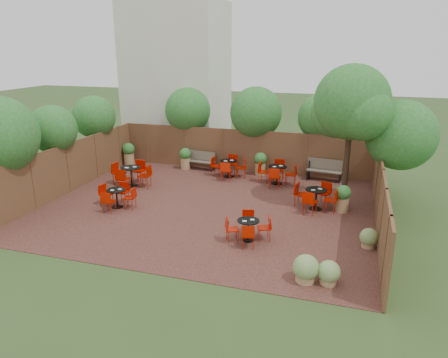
% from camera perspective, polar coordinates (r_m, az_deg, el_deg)
% --- Properties ---
extents(ground, '(80.00, 80.00, 0.00)m').
position_cam_1_polar(ground, '(15.82, -2.30, -3.81)').
color(ground, '#354F23').
rests_on(ground, ground).
extents(courtyard_paving, '(12.00, 10.00, 0.02)m').
position_cam_1_polar(courtyard_paving, '(15.82, -2.30, -3.78)').
color(courtyard_paving, '#341815').
rests_on(courtyard_paving, ground).
extents(fence_back, '(12.00, 0.08, 2.00)m').
position_cam_1_polar(fence_back, '(20.09, 2.44, 3.85)').
color(fence_back, brown).
rests_on(fence_back, ground).
extents(fence_left, '(0.08, 10.00, 2.00)m').
position_cam_1_polar(fence_left, '(18.32, -20.33, 1.38)').
color(fence_left, brown).
rests_on(fence_left, ground).
extents(fence_right, '(0.08, 10.00, 2.00)m').
position_cam_1_polar(fence_right, '(14.70, 20.30, -2.50)').
color(fence_right, brown).
rests_on(fence_right, ground).
extents(neighbour_building, '(5.00, 4.00, 8.00)m').
position_cam_1_polar(neighbour_building, '(23.89, -6.30, 13.26)').
color(neighbour_building, silver).
rests_on(neighbour_building, ground).
extents(overhang_foliage, '(15.90, 10.72, 2.71)m').
position_cam_1_polar(overhang_foliage, '(17.76, -4.18, 7.63)').
color(overhang_foliage, '#256922').
rests_on(overhang_foliage, ground).
extents(courtyard_tree, '(2.79, 2.69, 5.18)m').
position_cam_1_polar(courtyard_tree, '(15.65, 16.80, 9.32)').
color(courtyard_tree, black).
rests_on(courtyard_tree, courtyard_paving).
extents(park_bench_left, '(1.45, 0.62, 0.87)m').
position_cam_1_polar(park_bench_left, '(20.44, -3.13, 2.54)').
color(park_bench_left, brown).
rests_on(park_bench_left, courtyard_paving).
extents(park_bench_right, '(1.56, 0.67, 0.94)m').
position_cam_1_polar(park_bench_right, '(19.26, 13.39, 1.24)').
color(park_bench_right, brown).
rests_on(park_bench_right, courtyard_paving).
extents(bistro_tables, '(9.43, 7.61, 0.96)m').
position_cam_1_polar(bistro_tables, '(16.91, -0.82, -0.69)').
color(bistro_tables, black).
rests_on(bistro_tables, courtyard_paving).
extents(planters, '(11.05, 4.13, 1.12)m').
position_cam_1_polar(planters, '(19.28, -1.63, 2.02)').
color(planters, '#9E7C4F').
rests_on(planters, courtyard_paving).
extents(low_shrubs, '(2.18, 3.09, 0.72)m').
position_cam_1_polar(low_shrubs, '(11.69, 14.12, -10.72)').
color(low_shrubs, '#9E7C4F').
rests_on(low_shrubs, courtyard_paving).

